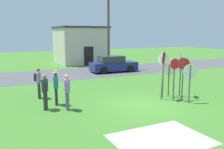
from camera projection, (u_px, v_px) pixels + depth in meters
The scene contains 17 objects.
ground_plane at pixel (146, 105), 12.09m from camera, with size 80.00×80.00×0.00m, color #3D7528.
street_asphalt at pixel (76, 73), 21.84m from camera, with size 60.00×6.40×0.01m, color #4C4C51.
concrete_path at pixel (161, 139), 8.22m from camera, with size 3.20×2.40×0.01m, color #ADAAA3.
building_background at pixel (80, 45), 29.23m from camera, with size 5.57×5.56×4.35m.
utility_pole at pixel (108, 23), 23.89m from camera, with size 1.80×0.24×8.84m.
parked_car_on_street at pixel (113, 64), 22.62m from camera, with size 4.39×2.20×1.51m.
stop_sign_rear_left at pixel (183, 71), 12.93m from camera, with size 0.50×0.49×2.31m.
stop_sign_center_cluster at pixel (174, 73), 12.74m from camera, with size 0.61×0.12×2.28m.
stop_sign_far_back at pixel (181, 65), 13.55m from camera, with size 0.43×0.57×2.64m.
stop_sign_nearest at pixel (169, 74), 13.82m from camera, with size 0.63×0.38×1.89m.
stop_sign_leaning_left at pixel (163, 68), 13.48m from camera, with size 0.65×0.18×2.48m.
stop_sign_tallest at pixel (163, 67), 12.93m from camera, with size 0.60×0.43×2.62m.
stop_sign_rear_right at pixel (190, 76), 12.35m from camera, with size 0.77×0.22×2.03m.
person_in_teal at pixel (38, 81), 13.28m from camera, with size 0.42×0.56×1.69m.
person_in_dark_shirt at pixel (67, 90), 11.26m from camera, with size 0.26×0.57×1.69m.
person_holding_notes at pixel (56, 86), 12.05m from camera, with size 0.31×0.56×1.74m.
person_in_blue at pixel (45, 90), 11.28m from camera, with size 0.35×0.52×1.69m.
Camera 1 is at (-6.77, -9.64, 3.55)m, focal length 38.88 mm.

